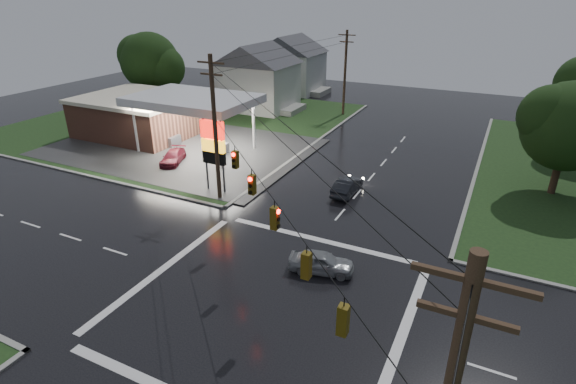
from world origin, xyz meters
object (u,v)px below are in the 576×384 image
at_px(utility_pole_nw, 215,128).
at_px(car_north, 347,186).
at_px(house_far, 291,63).
at_px(tree_nw_behind, 151,62).
at_px(house_near, 258,76).
at_px(car_pump, 173,157).
at_px(gas_station, 148,114).
at_px(utility_pole_n, 345,72).
at_px(pylon_sign, 213,144).
at_px(tree_ne_near, 571,127).
at_px(car_crossing, 321,262).

xyz_separation_m(utility_pole_nw, car_north, (8.70, 5.23, -5.06)).
distance_m(house_far, tree_nw_behind, 21.65).
relative_size(house_near, car_pump, 2.73).
distance_m(gas_station, tree_nw_behind, 13.63).
xyz_separation_m(utility_pole_n, car_pump, (-8.34, -23.92, -4.88)).
xyz_separation_m(pylon_sign, tree_nw_behind, (-23.34, 19.49, 2.17)).
height_order(utility_pole_nw, house_near, utility_pole_nw).
relative_size(pylon_sign, tree_ne_near, 0.67).
bearing_deg(tree_nw_behind, gas_station, -51.58).
xyz_separation_m(pylon_sign, car_north, (9.70, 4.23, -3.35)).
distance_m(house_far, tree_ne_near, 44.50).
bearing_deg(car_pump, tree_ne_near, -7.15).
bearing_deg(pylon_sign, utility_pole_n, 87.92).
relative_size(gas_station, tree_nw_behind, 2.62).
xyz_separation_m(car_crossing, car_pump, (-19.35, 10.39, -0.06)).
distance_m(pylon_sign, tree_nw_behind, 30.49).
bearing_deg(gas_station, car_pump, -35.66).
relative_size(house_near, tree_ne_near, 1.23).
distance_m(pylon_sign, utility_pole_n, 27.56).
xyz_separation_m(tree_nw_behind, car_crossing, (35.34, -26.30, -5.54)).
bearing_deg(tree_nw_behind, utility_pole_nw, -40.10).
relative_size(pylon_sign, utility_pole_nw, 0.55).
bearing_deg(tree_ne_near, utility_pole_n, 145.90).
relative_size(utility_pole_nw, car_pump, 2.72).
height_order(pylon_sign, utility_pole_n, utility_pole_n).
xyz_separation_m(utility_pole_nw, car_crossing, (11.00, -5.81, -5.08)).
bearing_deg(house_near, tree_nw_behind, -155.02).
height_order(gas_station, house_near, house_near).
bearing_deg(house_far, gas_station, -97.50).
height_order(car_crossing, car_pump, car_crossing).
bearing_deg(gas_station, house_near, 73.83).
xyz_separation_m(tree_nw_behind, car_north, (33.04, -15.26, -5.52)).
xyz_separation_m(utility_pole_nw, utility_pole_n, (0.00, 28.50, -0.25)).
relative_size(car_north, car_crossing, 1.07).
xyz_separation_m(tree_ne_near, car_crossing, (-12.64, -18.30, -4.92)).
xyz_separation_m(house_far, car_north, (21.15, -33.27, -3.74)).
bearing_deg(pylon_sign, utility_pole_nw, -45.00).
bearing_deg(car_pump, tree_nw_behind, 114.10).
bearing_deg(house_near, car_north, -46.54).
bearing_deg(tree_nw_behind, car_north, -24.79).
bearing_deg(tree_ne_near, tree_nw_behind, 170.53).
relative_size(tree_ne_near, car_pump, 2.22).
relative_size(utility_pole_n, house_near, 0.95).
xyz_separation_m(house_far, car_pump, (4.11, -33.92, -3.82)).
height_order(pylon_sign, house_far, house_far).
bearing_deg(utility_pole_n, tree_ne_near, -34.10).
relative_size(gas_station, utility_pole_nw, 2.38).
distance_m(utility_pole_nw, car_pump, 10.81).
bearing_deg(car_crossing, house_near, 21.63).
bearing_deg(tree_nw_behind, car_crossing, -36.65).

